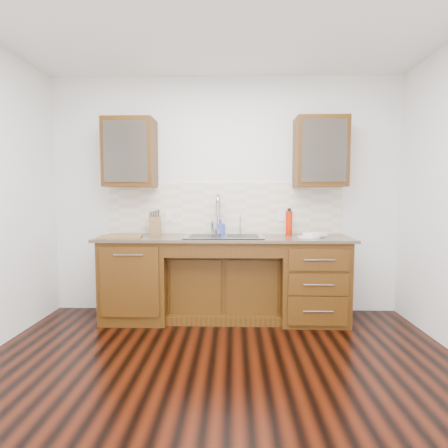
{
  "coord_description": "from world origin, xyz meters",
  "views": [
    {
      "loc": [
        0.11,
        -2.32,
        1.35
      ],
      "look_at": [
        0.0,
        1.4,
        1.05
      ],
      "focal_mm": 28.0,
      "sensor_mm": 36.0,
      "label": 1
    }
  ],
  "objects_px": {
    "soap_bottle": "(221,227)",
    "water_bottle": "(289,223)",
    "knife_block": "(155,226)",
    "cutting_board": "(121,236)",
    "plate": "(309,237)"
  },
  "relations": [
    {
      "from": "water_bottle",
      "to": "knife_block",
      "type": "xyz_separation_m",
      "value": [
        -1.51,
        0.0,
        -0.03
      ]
    },
    {
      "from": "soap_bottle",
      "to": "cutting_board",
      "type": "relative_size",
      "value": 0.39
    },
    {
      "from": "knife_block",
      "to": "cutting_board",
      "type": "height_order",
      "value": "knife_block"
    },
    {
      "from": "cutting_board",
      "to": "water_bottle",
      "type": "bearing_deg",
      "value": 8.0
    },
    {
      "from": "soap_bottle",
      "to": "cutting_board",
      "type": "distance_m",
      "value": 1.1
    },
    {
      "from": "soap_bottle",
      "to": "water_bottle",
      "type": "height_order",
      "value": "water_bottle"
    },
    {
      "from": "water_bottle",
      "to": "plate",
      "type": "height_order",
      "value": "water_bottle"
    },
    {
      "from": "soap_bottle",
      "to": "water_bottle",
      "type": "distance_m",
      "value": 0.77
    },
    {
      "from": "water_bottle",
      "to": "cutting_board",
      "type": "xyz_separation_m",
      "value": [
        -1.82,
        -0.26,
        -0.13
      ]
    },
    {
      "from": "soap_bottle",
      "to": "knife_block",
      "type": "height_order",
      "value": "knife_block"
    },
    {
      "from": "knife_block",
      "to": "water_bottle",
      "type": "bearing_deg",
      "value": -11.1
    },
    {
      "from": "soap_bottle",
      "to": "plate",
      "type": "height_order",
      "value": "soap_bottle"
    },
    {
      "from": "plate",
      "to": "cutting_board",
      "type": "xyz_separation_m",
      "value": [
        -2.0,
        -0.05,
        0.0
      ]
    },
    {
      "from": "soap_bottle",
      "to": "plate",
      "type": "relative_size",
      "value": 0.72
    },
    {
      "from": "soap_bottle",
      "to": "knife_block",
      "type": "relative_size",
      "value": 0.8
    }
  ]
}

